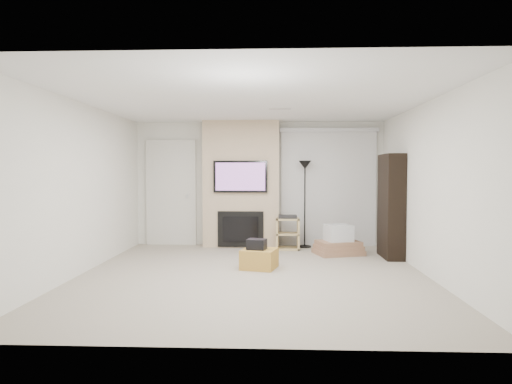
{
  "coord_description": "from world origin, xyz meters",
  "views": [
    {
      "loc": [
        0.32,
        -6.53,
        1.49
      ],
      "look_at": [
        0.0,
        1.2,
        1.15
      ],
      "focal_mm": 32.0,
      "sensor_mm": 36.0,
      "label": 1
    }
  ],
  "objects_px": {
    "ottoman": "(259,259)",
    "box_stack": "(338,243)",
    "av_stand": "(288,231)",
    "floor_lamp": "(305,179)",
    "bookshelf": "(391,206)"
  },
  "relations": [
    {
      "from": "floor_lamp",
      "to": "av_stand",
      "type": "bearing_deg",
      "value": -143.76
    },
    {
      "from": "box_stack",
      "to": "floor_lamp",
      "type": "bearing_deg",
      "value": 126.08
    },
    {
      "from": "ottoman",
      "to": "floor_lamp",
      "type": "height_order",
      "value": "floor_lamp"
    },
    {
      "from": "floor_lamp",
      "to": "bookshelf",
      "type": "bearing_deg",
      "value": -35.63
    },
    {
      "from": "floor_lamp",
      "to": "av_stand",
      "type": "height_order",
      "value": "floor_lamp"
    },
    {
      "from": "av_stand",
      "to": "ottoman",
      "type": "bearing_deg",
      "value": -105.33
    },
    {
      "from": "av_stand",
      "to": "bookshelf",
      "type": "height_order",
      "value": "bookshelf"
    },
    {
      "from": "ottoman",
      "to": "floor_lamp",
      "type": "distance_m",
      "value": 2.49
    },
    {
      "from": "bookshelf",
      "to": "floor_lamp",
      "type": "bearing_deg",
      "value": 144.37
    },
    {
      "from": "ottoman",
      "to": "av_stand",
      "type": "distance_m",
      "value": 1.84
    },
    {
      "from": "ottoman",
      "to": "av_stand",
      "type": "bearing_deg",
      "value": 74.67
    },
    {
      "from": "bookshelf",
      "to": "ottoman",
      "type": "bearing_deg",
      "value": -156.14
    },
    {
      "from": "box_stack",
      "to": "av_stand",
      "type": "bearing_deg",
      "value": 150.39
    },
    {
      "from": "ottoman",
      "to": "floor_lamp",
      "type": "bearing_deg",
      "value": 67.69
    },
    {
      "from": "ottoman",
      "to": "box_stack",
      "type": "distance_m",
      "value": 1.87
    }
  ]
}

